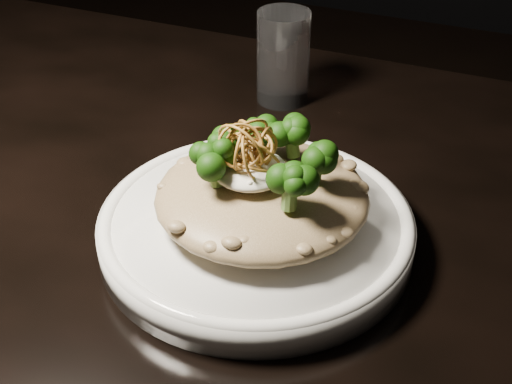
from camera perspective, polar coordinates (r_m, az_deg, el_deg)
table at (r=0.73m, az=-4.24°, el=-6.72°), size 1.10×0.80×0.75m
plate at (r=0.63m, az=0.00°, el=-3.04°), size 0.28×0.28×0.03m
risotto at (r=0.61m, az=0.49°, el=-0.32°), size 0.19×0.19×0.04m
broccoli at (r=0.59m, az=0.70°, el=3.02°), size 0.12×0.12×0.04m
cheese at (r=0.59m, az=-0.45°, el=1.78°), size 0.06×0.06×0.02m
shallots at (r=0.58m, az=-0.47°, el=3.93°), size 0.05×0.05×0.03m
drinking_glass at (r=0.85m, az=2.19°, el=10.72°), size 0.08×0.08×0.11m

